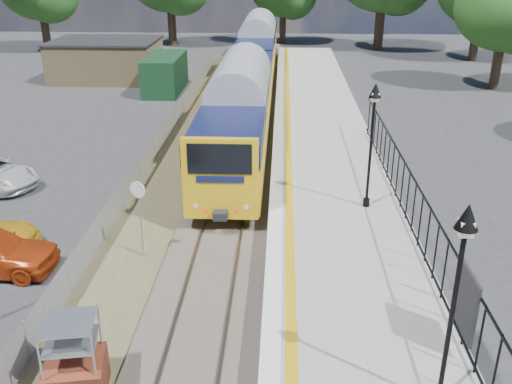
# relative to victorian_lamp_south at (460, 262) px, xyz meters

# --- Properties ---
(ground) EXTENTS (120.00, 120.00, 0.00)m
(ground) POSITION_rel_victorian_lamp_south_xyz_m (-5.50, 4.00, -4.30)
(ground) COLOR #2D2D30
(ground) RESTS_ON ground
(track_bed) EXTENTS (5.90, 80.00, 0.29)m
(track_bed) POSITION_rel_victorian_lamp_south_xyz_m (-5.97, 13.67, -4.21)
(track_bed) COLOR #473F38
(track_bed) RESTS_ON ground
(platform) EXTENTS (5.00, 70.00, 0.90)m
(platform) POSITION_rel_victorian_lamp_south_xyz_m (-1.30, 12.00, -3.85)
(platform) COLOR gray
(platform) RESTS_ON ground
(platform_edge) EXTENTS (0.90, 70.00, 0.01)m
(platform_edge) POSITION_rel_victorian_lamp_south_xyz_m (-3.36, 12.00, -3.39)
(platform_edge) COLOR silver
(platform_edge) RESTS_ON platform
(victorian_lamp_south) EXTENTS (0.44, 0.44, 4.60)m
(victorian_lamp_south) POSITION_rel_victorian_lamp_south_xyz_m (0.00, 0.00, 0.00)
(victorian_lamp_south) COLOR black
(victorian_lamp_south) RESTS_ON platform
(victorian_lamp_north) EXTENTS (0.44, 0.44, 4.60)m
(victorian_lamp_north) POSITION_rel_victorian_lamp_south_xyz_m (-0.20, 10.00, 0.00)
(victorian_lamp_north) COLOR black
(victorian_lamp_north) RESTS_ON platform
(palisade_fence) EXTENTS (0.12, 26.00, 2.00)m
(palisade_fence) POSITION_rel_victorian_lamp_south_xyz_m (1.05, 6.24, -2.46)
(palisade_fence) COLOR black
(palisade_fence) RESTS_ON platform
(wire_fence) EXTENTS (0.06, 52.00, 1.20)m
(wire_fence) POSITION_rel_victorian_lamp_south_xyz_m (-9.70, 16.00, -3.70)
(wire_fence) COLOR #999EA3
(wire_fence) RESTS_ON ground
(outbuilding) EXTENTS (10.80, 10.10, 3.12)m
(outbuilding) POSITION_rel_victorian_lamp_south_xyz_m (-16.41, 35.21, -2.78)
(outbuilding) COLOR #988256
(outbuilding) RESTS_ON ground
(train) EXTENTS (2.82, 40.83, 3.51)m
(train) POSITION_rel_victorian_lamp_south_xyz_m (-5.50, 29.45, -1.96)
(train) COLOR gold
(train) RESTS_ON ground
(brick_plinth) EXTENTS (1.54, 1.54, 2.14)m
(brick_plinth) POSITION_rel_victorian_lamp_south_xyz_m (-8.02, 0.80, -3.27)
(brick_plinth) COLOR brown
(brick_plinth) RESTS_ON ground
(speed_sign) EXTENTS (0.54, 0.22, 2.81)m
(speed_sign) POSITION_rel_victorian_lamp_south_xyz_m (-8.00, 7.36, -2.39)
(speed_sign) COLOR #999EA3
(speed_sign) RESTS_ON ground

